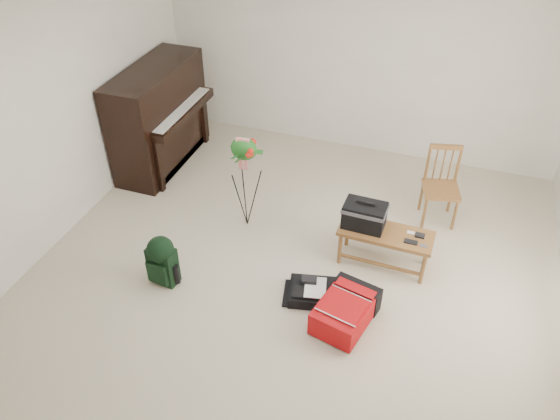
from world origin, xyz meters
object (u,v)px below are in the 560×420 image
at_px(piano, 160,119).
at_px(bench, 371,221).
at_px(dining_chair, 442,187).
at_px(flower_stand, 245,183).
at_px(green_backpack, 162,258).
at_px(black_duffel, 313,291).
at_px(red_suitcase, 346,307).

xyz_separation_m(piano, bench, (2.83, -0.98, -0.11)).
relative_size(dining_chair, flower_stand, 0.77).
relative_size(bench, green_backpack, 1.73).
bearing_deg(green_backpack, flower_stand, 75.16).
distance_m(dining_chair, flower_stand, 2.10).
distance_m(dining_chair, black_duffel, 1.89).
xyz_separation_m(black_duffel, green_backpack, (-1.42, -0.27, 0.22)).
relative_size(red_suitcase, green_backpack, 1.33).
height_order(bench, dining_chair, dining_chair).
xyz_separation_m(dining_chair, flower_stand, (-1.94, -0.80, 0.13)).
bearing_deg(dining_chair, black_duffel, -133.95).
bearing_deg(bench, flower_stand, 176.39).
height_order(piano, black_duffel, piano).
bearing_deg(flower_stand, green_backpack, -116.58).
bearing_deg(red_suitcase, bench, 102.31).
xyz_separation_m(bench, green_backpack, (-1.78, -0.95, -0.20)).
height_order(piano, flower_stand, piano).
distance_m(red_suitcase, flower_stand, 1.70).
xyz_separation_m(bench, red_suitcase, (-0.01, -0.84, -0.35)).
bearing_deg(red_suitcase, black_duffel, 169.27).
xyz_separation_m(bench, dining_chair, (0.58, 0.92, -0.07)).
relative_size(piano, green_backpack, 2.83).
height_order(dining_chair, flower_stand, flower_stand).
bearing_deg(green_backpack, bench, 34.91).
height_order(dining_chair, black_duffel, dining_chair).
relative_size(piano, flower_stand, 1.34).
bearing_deg(dining_chair, green_backpack, -154.96).
xyz_separation_m(piano, flower_stand, (1.47, -0.85, -0.05)).
bearing_deg(flower_stand, bench, -10.09).
xyz_separation_m(black_duffel, flower_stand, (-0.99, 0.80, 0.48)).
relative_size(bench, black_duffel, 1.77).
bearing_deg(dining_chair, red_suitcase, -122.02).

